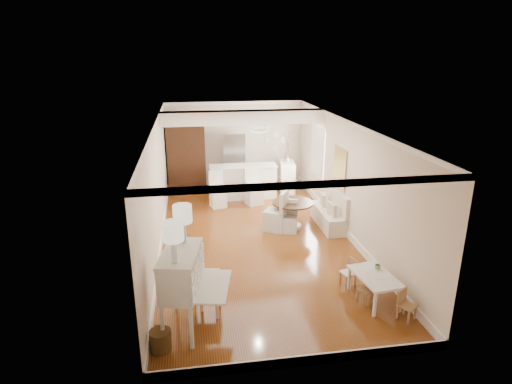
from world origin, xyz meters
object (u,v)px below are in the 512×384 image
object	(u,v)px
kids_chair_c	(407,305)
slip_chair_near	(290,217)
kids_chair_a	(366,289)
slip_chair_far	(276,211)
kids_table	(374,288)
breakfast_counter	(243,182)
fridge	(245,161)
bar_stool_left	(218,190)
wicker_basket	(160,340)
gustavian_armchair	(205,286)
secretary_bureau	(182,291)
bar_stool_right	(254,187)
kids_chair_b	(348,272)
dining_table	(292,215)
pantry_cabinet	(186,155)
sideboard	(287,176)

from	to	relation	value
kids_chair_c	slip_chair_near	distance (m)	4.09
kids_chair_a	slip_chair_far	size ratio (longest dim) A/B	0.50
kids_table	breakfast_counter	distance (m)	6.32
kids_table	fridge	bearing A→B (deg)	101.13
bar_stool_left	fridge	distance (m)	2.09
kids_table	wicker_basket	bearing A→B (deg)	-168.05
slip_chair_near	bar_stool_left	bearing A→B (deg)	144.13
gustavian_armchair	fridge	world-z (taller)	fridge
secretary_bureau	bar_stool_right	distance (m)	6.12
kids_chair_b	kids_chair_c	bearing A→B (deg)	10.80
kids_chair_c	kids_chair_a	bearing A→B (deg)	95.82
gustavian_armchair	wicker_basket	size ratio (longest dim) A/B	3.02
slip_chair_far	breakfast_counter	xyz separation A→B (m)	(-0.49, 2.63, -0.00)
dining_table	fridge	xyz separation A→B (m)	(-0.74, 3.64, 0.55)
gustavian_armchair	slip_chair_far	size ratio (longest dim) A/B	0.96
slip_chair_far	dining_table	bearing A→B (deg)	125.36
gustavian_armchair	slip_chair_far	distance (m)	3.86
fridge	gustavian_armchair	bearing A→B (deg)	-103.04
fridge	kids_chair_a	bearing A→B (deg)	-80.16
kids_chair_a	wicker_basket	bearing A→B (deg)	-102.64
breakfast_counter	bar_stool_left	xyz separation A→B (m)	(-0.83, -0.73, 0.01)
kids_chair_a	slip_chair_far	distance (m)	3.65
secretary_bureau	kids_chair_a	bearing A→B (deg)	15.64
kids_table	slip_chair_near	world-z (taller)	slip_chair_near
kids_chair_b	fridge	world-z (taller)	fridge
slip_chair_near	pantry_cabinet	size ratio (longest dim) A/B	0.35
wicker_basket	slip_chair_near	distance (m)	5.06
slip_chair_far	wicker_basket	bearing A→B (deg)	-1.42
gustavian_armchair	wicker_basket	xyz separation A→B (m)	(-0.72, -0.93, -0.33)
wicker_basket	sideboard	world-z (taller)	sideboard
kids_table	pantry_cabinet	bearing A→B (deg)	114.71
bar_stool_right	pantry_cabinet	bearing A→B (deg)	121.04
secretary_bureau	kids_table	world-z (taller)	secretary_bureau
secretary_bureau	gustavian_armchair	distance (m)	0.62
dining_table	sideboard	bearing A→B (deg)	79.77
dining_table	bar_stool_left	xyz separation A→B (m)	(-1.77, 1.86, 0.17)
dining_table	kids_chair_a	bearing A→B (deg)	-81.81
gustavian_armchair	slip_chair_far	bearing A→B (deg)	-20.35
bar_stool_left	fridge	world-z (taller)	fridge
kids_chair_b	dining_table	bearing A→B (deg)	173.52
dining_table	secretary_bureau	bearing A→B (deg)	-125.55
gustavian_armchair	kids_chair_b	world-z (taller)	gustavian_armchair
kids_chair_a	slip_chair_far	bearing A→B (deg)	170.62
dining_table	pantry_cabinet	bearing A→B (deg)	125.67
bar_stool_left	pantry_cabinet	bearing A→B (deg)	103.17
kids_chair_c	sideboard	size ratio (longest dim) A/B	0.55
secretary_bureau	bar_stool_right	size ratio (longest dim) A/B	1.29
breakfast_counter	pantry_cabinet	distance (m)	2.11
kids_table	slip_chair_far	bearing A→B (deg)	107.80
gustavian_armchair	pantry_cabinet	bearing A→B (deg)	11.73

